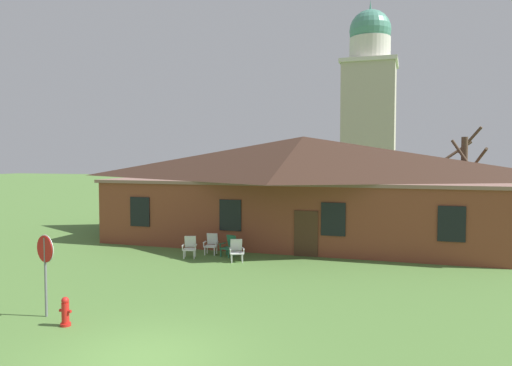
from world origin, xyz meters
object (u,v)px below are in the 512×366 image
(stop_sign, at_px, (45,259))
(lawn_chair_left_end, at_px, (229,245))
(lawn_chair_near_door, at_px, (211,243))
(lawn_chair_by_porch, at_px, (190,246))
(fire_hydrant, at_px, (65,312))
(lawn_chair_middle, at_px, (237,250))

(stop_sign, relative_size, lawn_chair_left_end, 2.45)
(lawn_chair_near_door, bearing_deg, lawn_chair_by_porch, -121.96)
(stop_sign, xyz_separation_m, fire_hydrant, (1.04, -0.47, -1.29))
(stop_sign, distance_m, lawn_chair_left_end, 9.68)
(fire_hydrant, bearing_deg, lawn_chair_middle, 79.69)
(stop_sign, height_order, lawn_chair_by_porch, stop_sign)
(lawn_chair_left_end, relative_size, lawn_chair_middle, 1.00)
(lawn_chair_left_end, distance_m, lawn_chair_middle, 1.13)
(stop_sign, relative_size, lawn_chair_middle, 2.45)
(stop_sign, distance_m, lawn_chair_near_door, 9.74)
(lawn_chair_by_porch, bearing_deg, lawn_chair_near_door, 58.04)
(stop_sign, distance_m, lawn_chair_middle, 8.98)
(lawn_chair_left_end, bearing_deg, lawn_chair_by_porch, -154.01)
(lawn_chair_by_porch, xyz_separation_m, fire_hydrant, (0.66, -9.08, -0.12))
(lawn_chair_by_porch, distance_m, lawn_chair_left_end, 1.80)
(lawn_chair_near_door, relative_size, lawn_chair_middle, 1.00)
(lawn_chair_middle, xyz_separation_m, fire_hydrant, (-1.63, -8.96, -0.12))
(stop_sign, height_order, fire_hydrant, stop_sign)
(lawn_chair_middle, bearing_deg, lawn_chair_by_porch, 176.98)
(lawn_chair_near_door, bearing_deg, stop_sign, -95.99)
(lawn_chair_left_end, distance_m, fire_hydrant, 9.92)
(stop_sign, height_order, lawn_chair_near_door, stop_sign)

